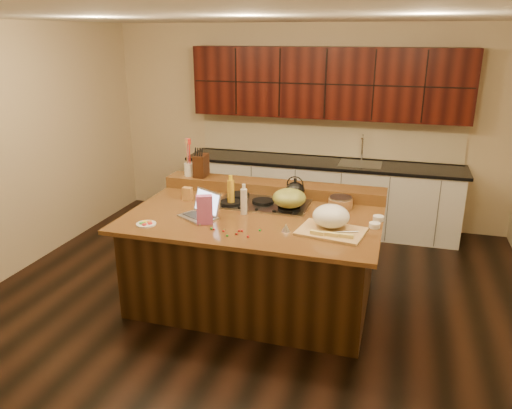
% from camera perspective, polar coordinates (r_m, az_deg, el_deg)
% --- Properties ---
extents(room, '(5.52, 5.02, 2.72)m').
position_cam_1_polar(room, '(4.65, -0.17, 3.88)').
color(room, black).
rests_on(room, ground).
extents(island, '(2.40, 1.60, 0.92)m').
position_cam_1_polar(island, '(4.96, -0.16, -6.04)').
color(island, black).
rests_on(island, ground).
extents(back_ledge, '(2.40, 0.30, 0.12)m').
position_cam_1_polar(back_ledge, '(5.41, 1.95, 1.95)').
color(back_ledge, black).
rests_on(back_ledge, island).
extents(cooktop, '(0.92, 0.52, 0.05)m').
position_cam_1_polar(cooktop, '(5.05, 0.80, 0.20)').
color(cooktop, gray).
rests_on(cooktop, island).
extents(back_counter, '(3.70, 0.66, 2.40)m').
position_cam_1_polar(back_counter, '(6.79, 7.68, 5.37)').
color(back_counter, silver).
rests_on(back_counter, ground).
extents(kettle, '(0.22, 0.22, 0.18)m').
position_cam_1_polar(kettle, '(5.07, 4.48, 1.61)').
color(kettle, black).
rests_on(kettle, cooktop).
extents(green_bowl, '(0.36, 0.36, 0.18)m').
position_cam_1_polar(green_bowl, '(4.83, 3.82, 0.73)').
color(green_bowl, olive).
rests_on(green_bowl, cooktop).
extents(laptop, '(0.44, 0.41, 0.24)m').
position_cam_1_polar(laptop, '(4.73, -6.17, -0.63)').
color(laptop, '#B7B7BC').
rests_on(laptop, island).
extents(oil_bottle, '(0.09, 0.09, 0.27)m').
position_cam_1_polar(oil_bottle, '(4.96, -2.89, 1.28)').
color(oil_bottle, gold).
rests_on(oil_bottle, island).
extents(vinegar_bottle, '(0.08, 0.08, 0.25)m').
position_cam_1_polar(vinegar_bottle, '(4.74, -1.40, 0.32)').
color(vinegar_bottle, silver).
rests_on(vinegar_bottle, island).
extents(wooden_tray, '(0.62, 0.49, 0.23)m').
position_cam_1_polar(wooden_tray, '(4.41, 8.58, -1.72)').
color(wooden_tray, tan).
rests_on(wooden_tray, island).
extents(ramekin_a, '(0.11, 0.11, 0.04)m').
position_cam_1_polar(ramekin_a, '(4.57, 13.40, -2.32)').
color(ramekin_a, white).
rests_on(ramekin_a, island).
extents(ramekin_b, '(0.13, 0.13, 0.04)m').
position_cam_1_polar(ramekin_b, '(4.75, 13.81, -1.54)').
color(ramekin_b, white).
rests_on(ramekin_b, island).
extents(ramekin_c, '(0.12, 0.12, 0.04)m').
position_cam_1_polar(ramekin_c, '(4.78, 9.33, -1.08)').
color(ramekin_c, white).
rests_on(ramekin_c, island).
extents(strainer_bowl, '(0.32, 0.32, 0.09)m').
position_cam_1_polar(strainer_bowl, '(5.03, 9.63, 0.17)').
color(strainer_bowl, '#996B3F').
rests_on(strainer_bowl, island).
extents(kitchen_timer, '(0.08, 0.08, 0.07)m').
position_cam_1_polar(kitchen_timer, '(4.37, 3.44, -2.63)').
color(kitchen_timer, silver).
rests_on(kitchen_timer, island).
extents(pink_bag, '(0.16, 0.13, 0.27)m').
position_cam_1_polar(pink_bag, '(4.52, -5.91, -0.60)').
color(pink_bag, '#C35BA0').
rests_on(pink_bag, island).
extents(candy_plate, '(0.23, 0.23, 0.01)m').
position_cam_1_polar(candy_plate, '(4.63, -12.44, -2.19)').
color(candy_plate, white).
rests_on(candy_plate, island).
extents(package_box, '(0.10, 0.07, 0.13)m').
position_cam_1_polar(package_box, '(5.22, -7.83, 1.23)').
color(package_box, '#BB8442').
rests_on(package_box, island).
extents(utensil_crock, '(0.16, 0.16, 0.14)m').
position_cam_1_polar(utensil_crock, '(5.68, -7.59, 4.00)').
color(utensil_crock, white).
rests_on(utensil_crock, back_ledge).
extents(knife_block, '(0.13, 0.21, 0.25)m').
position_cam_1_polar(knife_block, '(5.61, -6.29, 4.44)').
color(knife_block, black).
rests_on(knife_block, back_ledge).
extents(gumdrop_0, '(0.02, 0.02, 0.02)m').
position_cam_1_polar(gumdrop_0, '(4.24, -0.93, -3.68)').
color(gumdrop_0, red).
rests_on(gumdrop_0, island).
extents(gumdrop_1, '(0.02, 0.02, 0.02)m').
position_cam_1_polar(gumdrop_1, '(4.31, -2.28, -3.31)').
color(gumdrop_1, '#198C26').
rests_on(gumdrop_1, island).
extents(gumdrop_2, '(0.02, 0.02, 0.02)m').
position_cam_1_polar(gumdrop_2, '(4.36, -1.94, -3.01)').
color(gumdrop_2, red).
rests_on(gumdrop_2, island).
extents(gumdrop_3, '(0.02, 0.02, 0.02)m').
position_cam_1_polar(gumdrop_3, '(4.39, -3.71, -2.93)').
color(gumdrop_3, '#198C26').
rests_on(gumdrop_3, island).
extents(gumdrop_4, '(0.02, 0.02, 0.02)m').
position_cam_1_polar(gumdrop_4, '(4.41, -4.83, -2.83)').
color(gumdrop_4, red).
rests_on(gumdrop_4, island).
extents(gumdrop_5, '(0.02, 0.02, 0.02)m').
position_cam_1_polar(gumdrop_5, '(4.37, 0.43, -2.96)').
color(gumdrop_5, '#198C26').
rests_on(gumdrop_5, island).
extents(gumdrop_6, '(0.02, 0.02, 0.02)m').
position_cam_1_polar(gumdrop_6, '(4.37, -3.73, -3.01)').
color(gumdrop_6, red).
rests_on(gumdrop_6, island).
extents(gumdrop_7, '(0.02, 0.02, 0.02)m').
position_cam_1_polar(gumdrop_7, '(4.27, -3.32, -3.57)').
color(gumdrop_7, '#198C26').
rests_on(gumdrop_7, island).
extents(gumdrop_8, '(0.02, 0.02, 0.02)m').
position_cam_1_polar(gumdrop_8, '(4.36, -1.60, -3.01)').
color(gumdrop_8, red).
rests_on(gumdrop_8, island).
extents(gumdrop_9, '(0.02, 0.02, 0.02)m').
position_cam_1_polar(gumdrop_9, '(4.42, -5.12, -2.76)').
color(gumdrop_9, '#198C26').
rests_on(gumdrop_9, island).
extents(gumdrop_10, '(0.02, 0.02, 0.02)m').
position_cam_1_polar(gumdrop_10, '(4.30, -2.25, -3.36)').
color(gumdrop_10, red).
rests_on(gumdrop_10, island).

